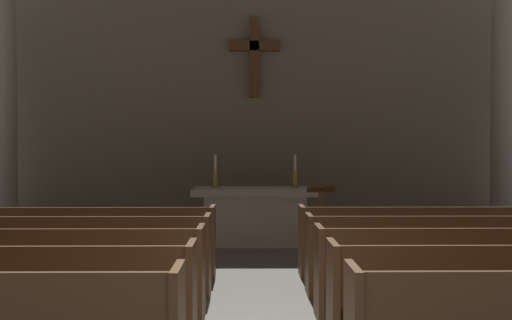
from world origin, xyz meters
name	(u,v)px	position (x,y,z in m)	size (l,w,h in m)	color
pew_left_row_2	(9,299)	(-2.13, 1.02, 0.48)	(3.13, 0.50, 0.95)	brown
pew_left_row_3	(48,273)	(-2.13, 2.07, 0.48)	(3.13, 0.50, 0.95)	brown
pew_left_row_4	(76,255)	(-2.13, 3.13, 0.48)	(3.13, 0.50, 0.95)	brown
pew_left_row_5	(98,241)	(-2.13, 4.18, 0.48)	(3.13, 0.50, 0.95)	brown
pew_right_row_3	(470,272)	(2.13, 2.07, 0.48)	(3.13, 0.50, 0.95)	brown
pew_right_row_4	(439,254)	(2.13, 3.13, 0.48)	(3.13, 0.50, 0.95)	brown
pew_right_row_5	(416,241)	(2.13, 4.18, 0.48)	(3.13, 0.50, 0.95)	brown
column_right_third	(508,84)	(4.72, 7.52, 2.90)	(0.91, 0.91, 5.96)	#ADA89E
altar	(255,215)	(0.00, 6.86, 0.53)	(2.20, 0.90, 1.01)	#BCB7AD
candlestick_left	(215,177)	(-0.70, 6.86, 1.19)	(0.16, 0.16, 0.58)	#B79338
candlestick_right	(295,177)	(0.70, 6.86, 1.19)	(0.16, 0.16, 0.58)	#B79338
apse_with_cross	(254,75)	(0.00, 9.02, 3.23)	(10.41, 0.45, 6.45)	gray
lectern	(321,222)	(1.03, 5.66, 0.55)	(0.44, 0.36, 1.15)	brown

